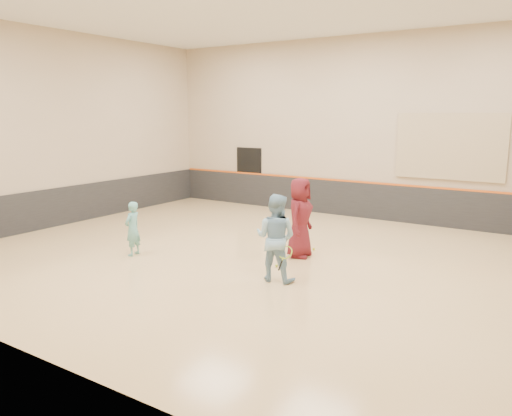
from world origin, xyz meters
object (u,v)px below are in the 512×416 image
Objects in this scene: girl at (133,229)px; instructor at (276,238)px; young_man at (300,218)px; spare_racket at (302,242)px.

girl is 0.73× the size of instructor.
girl is at bearing -2.06° from instructor.
girl is at bearing 113.11° from young_man.
girl is 4.14m from young_man.
instructor is at bearing 85.11° from girl.
spare_racket is (-0.95, 3.04, -0.90)m from instructor.
instructor is 2.68× the size of spare_racket.
girl is 1.96× the size of spare_racket.
girl is 0.69× the size of young_man.
spare_racket is (-0.53, 1.18, -0.96)m from young_man.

